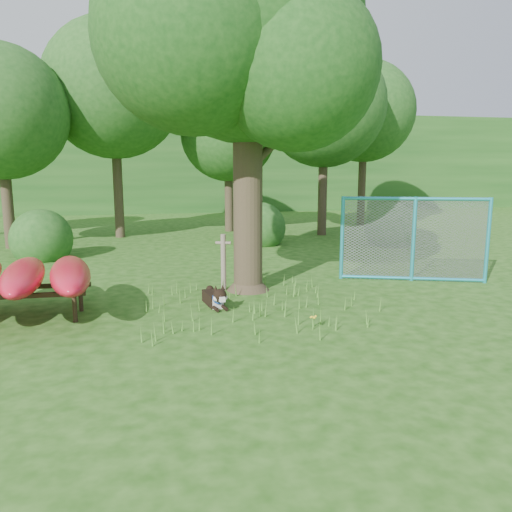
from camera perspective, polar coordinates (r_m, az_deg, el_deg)
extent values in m
plane|color=#1C490E|center=(8.80, 0.34, -7.82)|extent=(80.00, 80.00, 0.00)
cylinder|color=#342A1C|center=(10.88, -0.95, 8.97)|extent=(0.77, 0.77, 4.99)
cone|color=#342A1C|center=(11.15, -0.91, -2.65)|extent=(1.15, 1.15, 0.50)
sphere|color=#154413|center=(11.25, -1.00, 24.92)|extent=(4.79, 4.79, 4.79)
sphere|color=#154413|center=(12.25, 4.20, 20.80)|extent=(3.59, 3.59, 3.59)
sphere|color=#154413|center=(10.34, -7.21, 23.90)|extent=(3.79, 3.79, 3.79)
sphere|color=#154413|center=(10.20, 4.68, 20.69)|extent=(3.19, 3.19, 3.19)
sphere|color=#154413|center=(12.13, -6.21, 25.72)|extent=(3.39, 3.39, 3.39)
cylinder|color=#342A1C|center=(11.14, 1.93, 12.58)|extent=(1.28, 0.92, 1.06)
cylinder|color=#342A1C|center=(10.90, -3.88, 14.72)|extent=(1.17, 0.50, 1.02)
cylinder|color=#6B5E50|center=(11.09, -3.74, -0.73)|extent=(0.14, 0.14, 1.26)
cylinder|color=#6B5E50|center=(11.01, -3.77, 1.50)|extent=(0.34, 0.16, 0.07)
cylinder|color=black|center=(9.42, -20.00, -5.65)|extent=(0.08, 0.08, 0.50)
cylinder|color=black|center=(10.09, -19.39, -4.59)|extent=(0.08, 0.08, 0.50)
cube|color=black|center=(10.31, -26.62, -3.26)|extent=(2.99, 0.13, 0.08)
ellipsoid|color=red|center=(9.82, -25.05, -2.09)|extent=(1.05, 3.05, 0.48)
ellipsoid|color=red|center=(9.65, -20.46, -1.97)|extent=(1.15, 3.06, 0.48)
cube|color=black|center=(10.04, -4.96, -4.87)|extent=(0.37, 0.74, 0.24)
cube|color=silver|center=(9.76, -4.45, -5.36)|extent=(0.24, 0.18, 0.22)
sphere|color=black|center=(9.55, -4.15, -4.53)|extent=(0.26, 0.26, 0.26)
cube|color=silver|center=(9.45, -3.92, -4.94)|extent=(0.12, 0.16, 0.09)
sphere|color=silver|center=(9.52, -4.57, -4.83)|extent=(0.12, 0.12, 0.12)
sphere|color=silver|center=(9.56, -3.64, -4.75)|extent=(0.12, 0.12, 0.12)
cone|color=black|center=(9.53, -4.63, -3.69)|extent=(0.10, 0.11, 0.12)
cone|color=black|center=(9.57, -3.83, -3.62)|extent=(0.12, 0.13, 0.12)
cylinder|color=black|center=(9.62, -4.70, -5.98)|extent=(0.12, 0.31, 0.07)
cylinder|color=black|center=(9.67, -3.67, -5.88)|extent=(0.12, 0.31, 0.07)
sphere|color=black|center=(10.39, -5.30, -3.80)|extent=(0.16, 0.16, 0.16)
torus|color=#1644AC|center=(9.64, -4.28, -4.76)|extent=(0.26, 0.11, 0.25)
cylinder|color=#29A5C1|center=(12.34, 9.81, 2.05)|extent=(0.12, 0.12, 2.03)
cylinder|color=#29A5C1|center=(12.51, 17.56, 1.83)|extent=(0.12, 0.12, 2.03)
cylinder|color=#29A5C1|center=(12.89, 24.98, 1.59)|extent=(0.12, 0.12, 2.03)
cylinder|color=#29A5C1|center=(12.41, 17.80, 6.25)|extent=(3.20, 1.23, 0.08)
cylinder|color=#29A5C1|center=(12.67, 17.33, -2.45)|extent=(3.20, 1.23, 0.08)
plane|color=slate|center=(12.51, 17.56, 1.83)|extent=(3.17, 1.15, 3.38)
cylinder|color=#4F8C2E|center=(8.54, 6.52, -7.68)|extent=(0.02, 0.02, 0.22)
sphere|color=yellow|center=(8.50, 6.53, -6.96)|extent=(0.04, 0.04, 0.04)
sphere|color=yellow|center=(8.52, 6.83, -6.85)|extent=(0.04, 0.04, 0.04)
sphere|color=yellow|center=(8.54, 6.30, -6.97)|extent=(0.04, 0.04, 0.04)
sphere|color=yellow|center=(8.47, 6.69, -7.03)|extent=(0.04, 0.04, 0.04)
sphere|color=yellow|center=(8.48, 6.38, -6.93)|extent=(0.04, 0.04, 0.04)
cylinder|color=#342A1C|center=(18.80, -26.66, 7.17)|extent=(0.36, 0.36, 4.20)
sphere|color=#1D4D19|center=(18.88, -27.25, 14.45)|extent=(4.40, 4.40, 4.40)
cylinder|color=#342A1C|center=(20.22, -15.58, 9.48)|extent=(0.36, 0.36, 5.25)
sphere|color=#1D4D19|center=(20.43, -15.99, 17.92)|extent=(5.20, 5.20, 5.20)
cylinder|color=#342A1C|center=(21.45, -3.13, 7.97)|extent=(0.36, 0.36, 3.85)
sphere|color=#1D4D19|center=(21.49, -3.19, 13.85)|extent=(4.00, 4.00, 4.00)
cylinder|color=#342A1C|center=(20.35, 7.66, 9.07)|extent=(0.36, 0.36, 4.76)
sphere|color=#1D4D19|center=(20.49, 7.84, 16.70)|extent=(4.80, 4.80, 4.80)
cylinder|color=#342A1C|center=(24.25, 12.05, 9.25)|extent=(0.36, 0.36, 4.90)
sphere|color=#1D4D19|center=(24.38, 12.30, 15.84)|extent=(4.60, 4.60, 4.60)
sphere|color=#1D4D19|center=(16.24, -23.16, -0.33)|extent=(1.80, 1.80, 1.80)
sphere|color=#1D4D19|center=(18.38, 15.02, 1.26)|extent=(1.80, 1.80, 1.80)
sphere|color=#1D4D19|center=(17.80, 0.50, 1.33)|extent=(1.80, 1.80, 1.80)
cube|color=#1D4D19|center=(36.23, -9.23, 10.41)|extent=(80.00, 12.00, 6.00)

